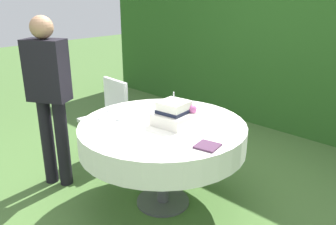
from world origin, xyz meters
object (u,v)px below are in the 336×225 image
(wedding_cake, at_px, (174,114))
(serving_plate_near, at_px, (121,118))
(standing_person, at_px, (49,92))
(serving_plate_right, at_px, (104,117))
(napkin_stack, at_px, (207,146))
(garden_chair, at_px, (109,113))
(serving_plate_left, at_px, (112,110))
(serving_plate_far, at_px, (202,107))
(cake_table, at_px, (163,135))

(wedding_cake, xyz_separation_m, serving_plate_near, (-0.42, -0.22, -0.08))
(wedding_cake, height_order, standing_person, standing_person)
(serving_plate_right, bearing_deg, standing_person, -157.63)
(napkin_stack, bearing_deg, garden_chair, 168.98)
(standing_person, bearing_deg, serving_plate_left, 43.13)
(serving_plate_right, distance_m, napkin_stack, 1.02)
(serving_plate_far, bearing_deg, garden_chair, -161.04)
(serving_plate_near, height_order, standing_person, standing_person)
(cake_table, bearing_deg, serving_plate_far, 92.82)
(serving_plate_near, xyz_separation_m, napkin_stack, (0.88, 0.06, 0.00))
(wedding_cake, height_order, garden_chair, wedding_cake)
(serving_plate_near, bearing_deg, serving_plate_left, 161.39)
(cake_table, bearing_deg, wedding_cake, 36.18)
(serving_plate_right, bearing_deg, garden_chair, 140.88)
(serving_plate_near, bearing_deg, standing_person, -154.47)
(serving_plate_near, height_order, napkin_stack, napkin_stack)
(serving_plate_right, relative_size, standing_person, 0.08)
(standing_person, bearing_deg, wedding_cake, 26.48)
(standing_person, bearing_deg, cake_table, 25.61)
(serving_plate_near, distance_m, serving_plate_left, 0.24)
(serving_plate_far, bearing_deg, wedding_cake, -77.99)
(serving_plate_near, distance_m, garden_chair, 0.82)
(cake_table, relative_size, serving_plate_far, 11.62)
(serving_plate_near, xyz_separation_m, standing_person, (-0.64, -0.31, 0.17))
(wedding_cake, relative_size, napkin_stack, 2.03)
(garden_chair, xyz_separation_m, standing_person, (0.06, -0.68, 0.39))
(serving_plate_right, distance_m, garden_chair, 0.77)
(serving_plate_near, relative_size, serving_plate_far, 1.04)
(napkin_stack, bearing_deg, serving_plate_left, 179.33)
(standing_person, bearing_deg, garden_chair, 94.89)
(serving_plate_far, distance_m, napkin_stack, 0.87)
(cake_table, relative_size, serving_plate_left, 11.96)
(serving_plate_left, relative_size, garden_chair, 0.13)
(cake_table, height_order, garden_chair, garden_chair)
(serving_plate_right, bearing_deg, serving_plate_left, 121.65)
(serving_plate_left, height_order, napkin_stack, napkin_stack)
(cake_table, distance_m, napkin_stack, 0.57)
(serving_plate_far, bearing_deg, serving_plate_right, -118.13)
(serving_plate_near, bearing_deg, cake_table, 25.76)
(cake_table, bearing_deg, serving_plate_right, -150.97)
(serving_plate_far, height_order, napkin_stack, napkin_stack)
(serving_plate_far, bearing_deg, serving_plate_near, -113.28)
(wedding_cake, bearing_deg, napkin_stack, -18.39)
(serving_plate_left, bearing_deg, napkin_stack, -0.67)
(serving_plate_far, bearing_deg, serving_plate_left, -130.12)
(cake_table, xyz_separation_m, serving_plate_right, (-0.46, -0.26, 0.11))
(serving_plate_left, height_order, serving_plate_right, same)
(serving_plate_right, height_order, standing_person, standing_person)
(serving_plate_right, distance_m, standing_person, 0.58)
(cake_table, bearing_deg, standing_person, -154.39)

